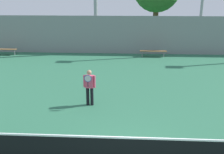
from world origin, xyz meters
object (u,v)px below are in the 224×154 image
Objects in this scene: tennis_net at (133,153)px; tennis_player at (89,86)px; bench_courtside_near at (6,50)px; bench_adjacent_court at (153,51)px.

tennis_net is 7.58× the size of tennis_player.
bench_courtside_near is at bearing 135.33° from tennis_player.
bench_adjacent_court is at bearing 73.88° from tennis_player.
tennis_net is at bearing -97.44° from bench_adjacent_court.
tennis_player reaches higher than bench_courtside_near.
tennis_player is 10.14m from bench_adjacent_court.
tennis_player is at bearing 112.55° from tennis_net.
bench_courtside_near is (-8.10, 9.46, -0.46)m from tennis_player.
tennis_net is 13.93m from bench_adjacent_court.
bench_courtside_near is 11.71m from bench_adjacent_court.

